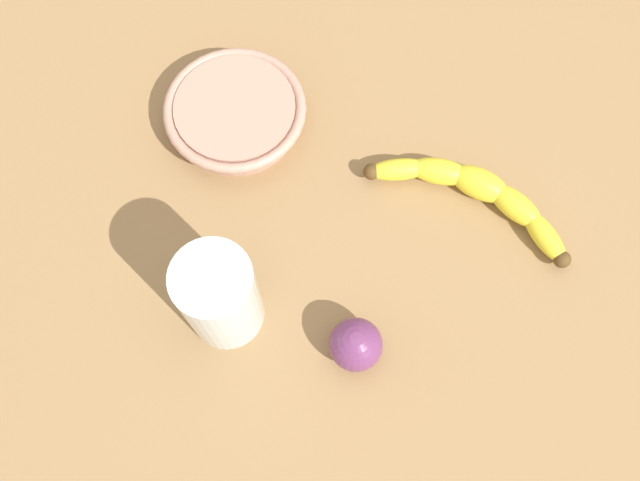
{
  "coord_description": "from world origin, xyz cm",
  "views": [
    {
      "loc": [
        -33.19,
        11.1,
        71.39
      ],
      "look_at": [
        -10.06,
        1.73,
        5.0
      ],
      "focal_mm": 38.4,
      "sensor_mm": 36.0,
      "label": 1
    }
  ],
  "objects": [
    {
      "name": "ceramic_bowl",
      "position": [
        7.39,
        4.78,
        5.28
      ],
      "size": [
        15.8,
        15.8,
        3.78
      ],
      "color": "tan",
      "rests_on": "wooden_tabletop"
    },
    {
      "name": "plum_fruit",
      "position": [
        -21.62,
        2.67,
        5.65
      ],
      "size": [
        5.3,
        5.3,
        5.3
      ],
      "primitive_type": "sphere",
      "color": "#6B3360",
      "rests_on": "wooden_tabletop"
    },
    {
      "name": "smoothie_glass",
      "position": [
        -13.22,
        13.23,
        8.84
      ],
      "size": [
        7.52,
        7.52,
        12.38
      ],
      "color": "silver",
      "rests_on": "wooden_tabletop"
    },
    {
      "name": "banana",
      "position": [
        -11.06,
        -15.83,
        4.66
      ],
      "size": [
        18.78,
        16.37,
        3.32
      ],
      "rotation": [
        0.0,
        0.0,
        0.71
      ],
      "color": "yellow",
      "rests_on": "wooden_tabletop"
    },
    {
      "name": "wooden_tabletop",
      "position": [
        0.0,
        0.0,
        1.5
      ],
      "size": [
        120.0,
        120.0,
        3.0
      ],
      "primitive_type": "cube",
      "color": "olive",
      "rests_on": "ground"
    }
  ]
}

